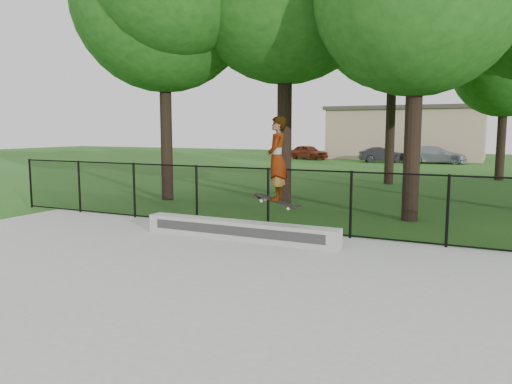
% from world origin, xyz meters
% --- Properties ---
extents(ground, '(100.00, 100.00, 0.00)m').
position_xyz_m(ground, '(0.00, 0.00, 0.00)').
color(ground, '#275217').
rests_on(ground, ground).
extents(concrete_slab, '(14.00, 12.00, 0.06)m').
position_xyz_m(concrete_slab, '(0.00, 0.00, 0.03)').
color(concrete_slab, '#A4A39E').
rests_on(concrete_slab, ground).
extents(grind_ledge, '(4.53, 0.40, 0.41)m').
position_xyz_m(grind_ledge, '(-0.16, 4.70, 0.26)').
color(grind_ledge, '#AEAFA9').
rests_on(grind_ledge, concrete_slab).
extents(car_a, '(3.70, 2.55, 1.18)m').
position_xyz_m(car_a, '(-9.03, 33.78, 0.59)').
color(car_a, maroon).
rests_on(car_a, ground).
extents(car_b, '(3.27, 2.29, 1.11)m').
position_xyz_m(car_b, '(-2.79, 32.70, 0.56)').
color(car_b, black).
rests_on(car_b, ground).
extents(car_c, '(4.03, 2.01, 1.24)m').
position_xyz_m(car_c, '(0.89, 33.09, 0.62)').
color(car_c, gray).
rests_on(car_c, ground).
extents(skater_airborne, '(0.81, 0.71, 1.90)m').
position_xyz_m(skater_airborne, '(0.83, 4.48, 1.84)').
color(skater_airborne, black).
rests_on(skater_airborne, ground).
extents(chainlink_fence, '(16.06, 0.06, 1.50)m').
position_xyz_m(chainlink_fence, '(0.00, 5.90, 0.81)').
color(chainlink_fence, black).
rests_on(chainlink_fence, concrete_slab).
extents(tree_row, '(17.64, 18.20, 10.95)m').
position_xyz_m(tree_row, '(0.77, 13.27, 6.80)').
color(tree_row, black).
rests_on(tree_row, ground).
extents(distant_building, '(12.40, 6.40, 4.30)m').
position_xyz_m(distant_building, '(-2.00, 38.00, 2.16)').
color(distant_building, tan).
rests_on(distant_building, ground).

